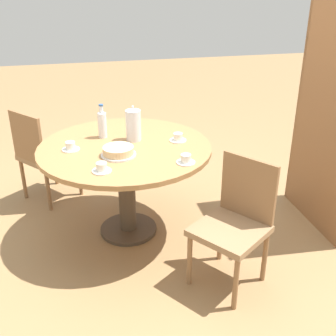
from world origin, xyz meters
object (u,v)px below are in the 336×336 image
Objects in this scene: cup_b at (102,168)px; cup_a at (70,147)px; water_bottle at (102,124)px; cake_main at (118,151)px; cup_c at (186,160)px; chair_b at (235,221)px; coffee_pot at (133,124)px; cup_d at (178,138)px; chair_a at (43,153)px.

cup_a is at bearing -155.35° from cup_b.
cup_b is (0.62, -0.06, -0.08)m from water_bottle.
cake_main is at bearing 61.26° from cup_a.
cup_a and cup_c have the same top height.
chair_b is 1.07m from coffee_pot.
water_bottle is 1.07× the size of cake_main.
coffee_pot is at bearing 176.08° from chair_b.
chair_b is 1.27m from water_bottle.
cup_a is (0.09, -0.48, -0.10)m from coffee_pot.
cup_a is at bearing -118.24° from cup_c.
water_bottle is at bearing 174.21° from cup_b.
cup_a is at bearing -90.22° from cup_d.
coffee_pot is 0.25m from water_bottle.
cup_c is at bearing -176.44° from chair_a.
cup_d is at bearing 173.32° from cup_c.
chair_a reaches higher than cup_b.
cup_d is (-0.18, 0.48, -0.01)m from cake_main.
cup_b is (0.50, -0.29, -0.10)m from coffee_pot.
cup_a is (-0.74, -1.01, 0.32)m from chair_b.
water_bottle reaches higher than cake_main.
chair_a reaches higher than cup_d.
cup_c is (-0.34, -0.25, 0.32)m from chair_b.
chair_a is 1.04m from coffee_pot.
cake_main reaches higher than cup_a.
coffee_pot is 1.10× the size of cake_main.
cake_main is at bearing 174.77° from chair_a.
chair_a is at bearing -145.79° from cake_main.
cake_main is 1.94× the size of cup_a.
cup_a is (-0.18, -0.33, -0.01)m from cake_main.
chair_b is 0.94m from cake_main.
chair_b is 1.29m from cup_a.
chair_b is at bearing 36.36° from cup_c.
coffee_pot is at bearing -150.72° from cup_c.
coffee_pot is 2.14× the size of cup_c.
cup_c and cup_d have the same top height.
cup_d is (-0.74, -0.20, 0.32)m from chair_b.
cup_b is (-0.33, -0.82, 0.32)m from chair_b.
chair_a is 1.23m from cup_b.
cup_d is at bearing 73.97° from coffee_pot.
water_bottle is at bearing -168.98° from cake_main.
cup_b is 1.00× the size of cup_d.
cake_main is 0.37m from cup_a.
cup_c is (-0.01, 0.57, 0.00)m from cup_b.
cup_a is at bearing -118.74° from cake_main.
cup_a is (0.20, -0.25, -0.08)m from water_bottle.
cake_main is 0.51m from cup_d.
cup_a is at bearing -79.29° from coffee_pot.
chair_b reaches higher than cup_c.
chair_a reaches higher than cup_a.
water_bottle is 0.40m from cake_main.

